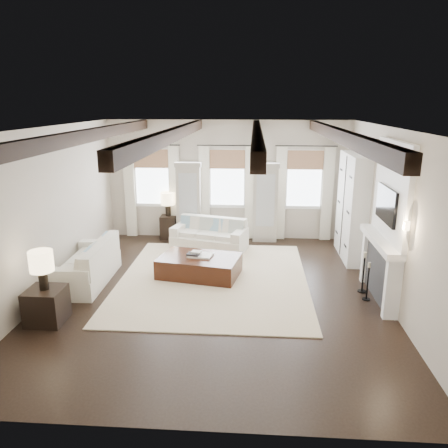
# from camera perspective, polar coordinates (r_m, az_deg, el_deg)

# --- Properties ---
(ground) EXTENTS (7.50, 7.50, 0.00)m
(ground) POSITION_cam_1_polar(r_m,az_deg,el_deg) (8.73, -1.09, -9.03)
(ground) COLOR black
(ground) RESTS_ON ground
(room_shell) EXTENTS (6.54, 7.54, 3.22)m
(room_shell) POSITION_cam_1_polar(r_m,az_deg,el_deg) (8.97, 4.13, 4.32)
(room_shell) COLOR beige
(room_shell) RESTS_ON ground
(area_rug) EXTENTS (3.94, 4.59, 0.02)m
(area_rug) POSITION_cam_1_polar(r_m,az_deg,el_deg) (9.37, -1.38, -7.18)
(area_rug) COLOR beige
(area_rug) RESTS_ON ground
(sofa_back) EXTENTS (2.02, 1.31, 0.80)m
(sofa_back) POSITION_cam_1_polar(r_m,az_deg,el_deg) (11.15, -1.84, -1.67)
(sofa_back) COLOR white
(sofa_back) RESTS_ON ground
(sofa_left) EXTENTS (0.93, 2.01, 0.86)m
(sofa_left) POSITION_cam_1_polar(r_m,az_deg,el_deg) (9.54, -17.24, -5.31)
(sofa_left) COLOR white
(sofa_left) RESTS_ON ground
(ottoman) EXTENTS (1.85, 1.35, 0.44)m
(ottoman) POSITION_cam_1_polar(r_m,az_deg,el_deg) (9.49, -3.23, -5.53)
(ottoman) COLOR black
(ottoman) RESTS_ON ground
(tray) EXTENTS (0.56, 0.47, 0.04)m
(tray) POSITION_cam_1_polar(r_m,az_deg,el_deg) (9.44, -3.08, -4.09)
(tray) COLOR white
(tray) RESTS_ON ottoman
(book_lower) EXTENTS (0.29, 0.25, 0.04)m
(book_lower) POSITION_cam_1_polar(r_m,az_deg,el_deg) (9.40, -4.02, -3.94)
(book_lower) COLOR #262628
(book_lower) RESTS_ON tray
(book_upper) EXTENTS (0.25, 0.21, 0.03)m
(book_upper) POSITION_cam_1_polar(r_m,az_deg,el_deg) (9.43, -3.61, -3.65)
(book_upper) COLOR beige
(book_upper) RESTS_ON book_lower
(side_table_front) EXTENTS (0.60, 0.60, 0.60)m
(side_table_front) POSITION_cam_1_polar(r_m,az_deg,el_deg) (8.14, -22.17, -9.84)
(side_table_front) COLOR black
(side_table_front) RESTS_ON ground
(lamp_front) EXTENTS (0.40, 0.40, 0.68)m
(lamp_front) POSITION_cam_1_polar(r_m,az_deg,el_deg) (7.86, -22.75, -4.78)
(lamp_front) COLOR black
(lamp_front) RESTS_ON side_table_front
(side_table_back) EXTENTS (0.42, 0.42, 0.64)m
(side_table_back) POSITION_cam_1_polar(r_m,az_deg,el_deg) (12.14, -7.23, -0.39)
(side_table_back) COLOR black
(side_table_back) RESTS_ON ground
(lamp_back) EXTENTS (0.38, 0.38, 0.66)m
(lamp_back) POSITION_cam_1_polar(r_m,az_deg,el_deg) (11.95, -7.36, 3.14)
(lamp_back) COLOR black
(lamp_back) RESTS_ON side_table_back
(candlestick_near) EXTENTS (0.15, 0.15, 0.76)m
(candlestick_near) POSITION_cam_1_polar(r_m,az_deg,el_deg) (8.77, 18.24, -7.51)
(candlestick_near) COLOR black
(candlestick_near) RESTS_ON ground
(candlestick_far) EXTENTS (0.17, 0.17, 0.83)m
(candlestick_far) POSITION_cam_1_polar(r_m,az_deg,el_deg) (9.09, 17.72, -6.44)
(candlestick_far) COLOR black
(candlestick_far) RESTS_ON ground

